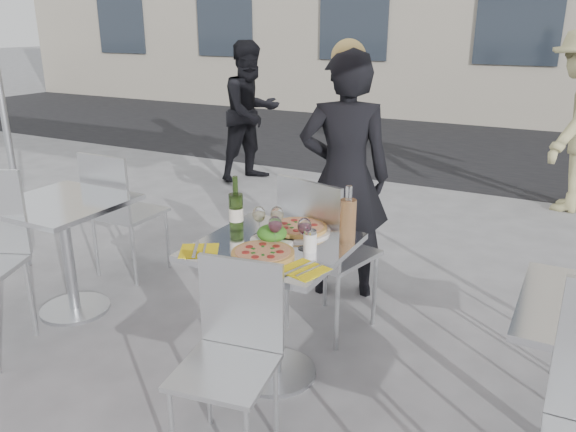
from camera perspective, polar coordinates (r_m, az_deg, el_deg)
The scene contains 21 objects.
ground at distance 3.13m, azimuth -1.34°, elevation -15.71°, with size 80.00×80.00×0.00m, color slate.
street_asphalt at distance 9.01m, azimuth 19.49°, elevation 6.49°, with size 24.00×5.00×0.00m, color black.
main_table at distance 2.86m, azimuth -1.42°, elevation -6.78°, with size 0.72×0.72×0.75m.
side_table_left at distance 3.77m, azimuth -21.71°, elevation -1.64°, with size 0.72×0.72×0.75m.
chair_far at distance 3.23m, azimuth 3.40°, elevation -2.87°, with size 0.54×0.55×0.98m.
chair_near at distance 2.43m, azimuth -5.66°, elevation -12.79°, with size 0.44×0.45×0.85m.
side_chair_lfar at distance 4.17m, azimuth -16.84°, elevation 1.08°, with size 0.43×0.44×0.94m.
woman_diner at distance 3.71m, azimuth 5.76°, elevation 3.93°, with size 0.60×0.39×1.65m, color black.
pedestrian_a at distance 6.65m, azimuth -3.77°, elevation 10.48°, with size 0.78×0.61×1.61m, color black.
pizza_near at distance 2.64m, azimuth -2.56°, elevation -3.77°, with size 0.30×0.30×0.02m.
pizza_far at distance 2.93m, azimuth 1.09°, elevation -1.28°, with size 0.34×0.34×0.03m.
salad_plate at distance 2.79m, azimuth -1.63°, elevation -1.91°, with size 0.22×0.22×0.09m.
wine_bottle at distance 2.92m, azimuth -5.30°, elevation 0.61°, with size 0.07×0.08×0.29m.
carafe at distance 2.77m, azimuth 6.10°, elevation -0.37°, with size 0.08×0.08×0.29m.
sugar_shaker at distance 2.67m, azimuth 2.25°, elevation -2.54°, with size 0.06×0.06×0.11m.
wineglass_white_a at distance 2.84m, azimuth -2.97°, elevation 0.06°, with size 0.07×0.07×0.16m.
wineglass_white_b at distance 2.84m, azimuth -1.13°, elevation 0.06°, with size 0.07×0.07×0.16m.
wineglass_red_a at distance 2.70m, azimuth -1.31°, elevation -0.98°, with size 0.07×0.07×0.16m.
wineglass_red_b at distance 2.67m, azimuth 1.68°, elevation -1.17°, with size 0.07×0.07×0.16m.
napkin_left at distance 2.72m, azimuth -9.03°, elevation -3.48°, with size 0.25×0.25×0.01m.
napkin_right at distance 2.49m, azimuth 1.64°, elevation -5.43°, with size 0.22×0.22×0.01m.
Camera 1 is at (1.27, -2.24, 1.78)m, focal length 35.00 mm.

